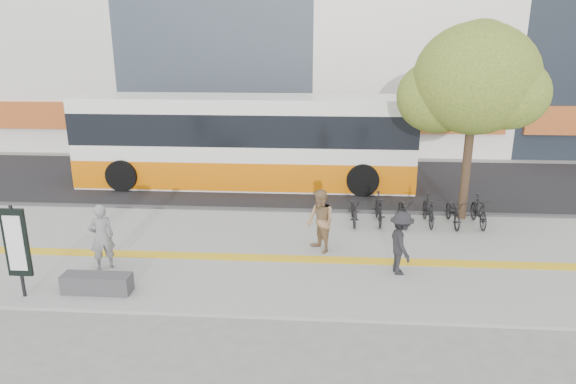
# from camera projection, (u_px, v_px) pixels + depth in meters

# --- Properties ---
(ground) EXTENTS (120.00, 120.00, 0.00)m
(ground) POSITION_uv_depth(u_px,v_px,m) (219.00, 276.00, 12.81)
(ground) COLOR slate
(ground) RESTS_ON ground
(sidewalk) EXTENTS (40.00, 7.00, 0.08)m
(sidewalk) POSITION_uv_depth(u_px,v_px,m) (229.00, 251.00, 14.23)
(sidewalk) COLOR gray
(sidewalk) RESTS_ON ground
(tactile_strip) EXTENTS (40.00, 0.45, 0.01)m
(tactile_strip) POSITION_uv_depth(u_px,v_px,m) (226.00, 257.00, 13.74)
(tactile_strip) COLOR gold
(tactile_strip) RESTS_ON sidewalk
(street) EXTENTS (40.00, 8.00, 0.06)m
(street) POSITION_uv_depth(u_px,v_px,m) (261.00, 181.00, 21.40)
(street) COLOR black
(street) RESTS_ON ground
(curb) EXTENTS (40.00, 0.25, 0.14)m
(curb) POSITION_uv_depth(u_px,v_px,m) (248.00, 210.00, 17.57)
(curb) COLOR #38383B
(curb) RESTS_ON ground
(bench) EXTENTS (1.60, 0.45, 0.45)m
(bench) POSITION_uv_depth(u_px,v_px,m) (97.00, 283.00, 11.75)
(bench) COLOR #38383B
(bench) RESTS_ON sidewalk
(signboard) EXTENTS (0.55, 0.10, 2.20)m
(signboard) POSITION_uv_depth(u_px,v_px,m) (16.00, 244.00, 11.26)
(signboard) COLOR black
(signboard) RESTS_ON sidewalk
(street_tree) EXTENTS (4.40, 3.80, 6.31)m
(street_tree) POSITION_uv_depth(u_px,v_px,m) (473.00, 81.00, 15.64)
(street_tree) COLOR #342517
(street_tree) RESTS_ON sidewalk
(bus) EXTENTS (13.37, 3.17, 3.56)m
(bus) POSITION_uv_depth(u_px,v_px,m) (245.00, 143.00, 20.47)
(bus) COLOR white
(bus) RESTS_ON street
(bicycle_row) EXTENTS (4.46, 1.68, 0.98)m
(bicycle_row) POSITION_uv_depth(u_px,v_px,m) (415.00, 210.00, 16.10)
(bicycle_row) COLOR black
(bicycle_row) RESTS_ON sidewalk
(seated_woman) EXTENTS (0.75, 0.70, 1.72)m
(seated_woman) POSITION_uv_depth(u_px,v_px,m) (102.00, 237.00, 12.83)
(seated_woman) COLOR black
(seated_woman) RESTS_ON sidewalk
(pedestrian_tan) EXTENTS (1.02, 1.08, 1.76)m
(pedestrian_tan) POSITION_uv_depth(u_px,v_px,m) (320.00, 221.00, 13.89)
(pedestrian_tan) COLOR olive
(pedestrian_tan) RESTS_ON sidewalk
(pedestrian_dark) EXTENTS (0.77, 1.13, 1.62)m
(pedestrian_dark) POSITION_uv_depth(u_px,v_px,m) (401.00, 243.00, 12.57)
(pedestrian_dark) COLOR black
(pedestrian_dark) RESTS_ON sidewalk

